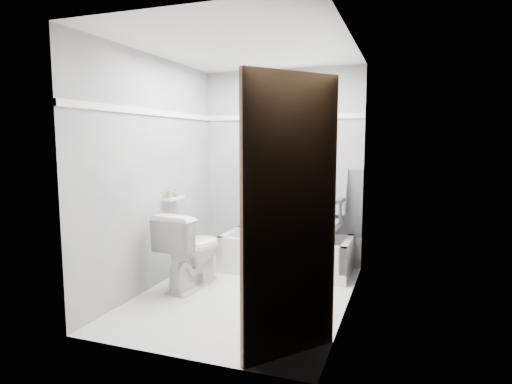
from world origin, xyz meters
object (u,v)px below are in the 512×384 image
at_px(bathtub, 286,253).
at_px(soap_bottle_a, 169,193).
at_px(toilet, 191,250).
at_px(soap_bottle_b, 176,192).
at_px(office_chair, 316,216).
at_px(door, 317,229).

bearing_deg(bathtub, soap_bottle_a, -146.09).
relative_size(toilet, soap_bottle_a, 7.27).
bearing_deg(soap_bottle_b, office_chair, 23.76).
height_order(office_chair, soap_bottle_b, office_chair).
bearing_deg(soap_bottle_b, door, -39.86).
bearing_deg(door, soap_bottle_b, 140.14).
height_order(toilet, soap_bottle_b, soap_bottle_b).
relative_size(door, soap_bottle_a, 17.93).
bearing_deg(door, office_chair, 101.81).
bearing_deg(soap_bottle_a, office_chair, 28.22).
xyz_separation_m(office_chair, soap_bottle_b, (-1.45, -0.64, 0.29)).
relative_size(bathtub, office_chair, 1.36).
xyz_separation_m(bathtub, door, (0.81, -2.21, 0.79)).
bearing_deg(soap_bottle_b, soap_bottle_a, -90.00).
height_order(toilet, soap_bottle_a, soap_bottle_a).
bearing_deg(soap_bottle_b, toilet, -38.56).
distance_m(door, soap_bottle_b, 2.50).
distance_m(bathtub, soap_bottle_a, 1.54).
distance_m(bathtub, door, 2.48).
xyz_separation_m(door, soap_bottle_a, (-1.92, 1.46, -0.03)).
xyz_separation_m(toilet, soap_bottle_b, (-0.32, 0.26, 0.56)).
height_order(soap_bottle_a, soap_bottle_b, soap_bottle_a).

